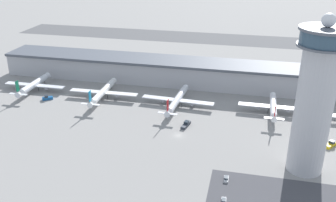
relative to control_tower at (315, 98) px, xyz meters
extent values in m
plane|color=gray|center=(-56.39, 16.10, -31.85)|extent=(1000.00, 1000.00, 0.00)
cube|color=#B2B2B7|center=(-56.39, 86.10, -24.90)|extent=(265.25, 22.00, 13.92)
cube|color=#4C515B|center=(-56.39, 86.10, -17.14)|extent=(265.25, 25.00, 1.60)
cube|color=#515154|center=(-56.39, 209.36, -31.85)|extent=(397.87, 44.00, 0.01)
cylinder|color=#BCBCC1|center=(0.00, 0.00, -5.76)|extent=(14.26, 14.26, 52.19)
cylinder|color=#565B66|center=(0.00, 0.00, 20.73)|extent=(19.72, 19.72, 0.80)
cylinder|color=#334C60|center=(0.00, 0.00, 23.72)|extent=(18.14, 18.14, 5.17)
cylinder|color=#565B66|center=(0.00, 0.00, 26.80)|extent=(19.72, 19.72, 1.00)
sphere|color=white|center=(0.00, 0.00, 29.83)|extent=(5.05, 5.05, 5.05)
cylinder|color=silver|center=(-155.68, 52.68, -27.61)|extent=(4.28, 26.90, 3.98)
cone|color=silver|center=(-155.84, 67.90, -27.61)|extent=(4.02, 3.63, 3.98)
cone|color=silver|center=(-155.50, 36.86, -27.61)|extent=(3.64, 4.82, 3.59)
cube|color=silver|center=(-155.68, 53.22, -28.31)|extent=(39.37, 4.83, 0.44)
cylinder|color=#A8A8B2|center=(-163.95, 54.13, -29.51)|extent=(2.24, 4.41, 2.19)
cylinder|color=#A8A8B2|center=(-147.44, 54.31, -29.51)|extent=(2.24, 4.41, 2.19)
cube|color=#14704C|center=(-155.49, 35.91, -22.43)|extent=(0.33, 2.80, 6.38)
cube|color=silver|center=(-155.49, 35.51, -27.21)|extent=(11.18, 2.12, 0.24)
cylinder|color=black|center=(-155.81, 64.91, -30.73)|extent=(0.28, 0.28, 2.25)
cylinder|color=black|center=(-152.88, 52.45, -30.73)|extent=(0.28, 0.28, 2.25)
cylinder|color=black|center=(-158.46, 52.39, -30.73)|extent=(0.28, 0.28, 2.25)
cylinder|color=white|center=(-108.97, 50.63, -27.44)|extent=(4.45, 31.65, 3.75)
cone|color=white|center=(-109.36, 68.10, -27.44)|extent=(3.82, 3.46, 3.75)
cone|color=white|center=(-108.57, 32.60, -27.44)|extent=(3.47, 4.57, 3.38)
cube|color=white|center=(-108.98, 51.26, -28.10)|extent=(41.52, 5.32, 0.44)
cylinder|color=#A8A8B2|center=(-117.70, 52.07, -29.23)|extent=(2.15, 4.17, 2.06)
cylinder|color=#A8A8B2|center=(-100.31, 52.45, -29.23)|extent=(2.15, 4.17, 2.06)
cube|color=#197FB2|center=(-108.55, 31.70, -22.57)|extent=(0.36, 2.81, 6.00)
cube|color=white|center=(-108.54, 31.30, -27.07)|extent=(10.54, 2.23, 0.24)
cylinder|color=black|center=(-109.29, 65.21, -30.59)|extent=(0.28, 0.28, 2.53)
cylinder|color=black|center=(-106.34, 50.52, -30.59)|extent=(0.28, 0.28, 2.53)
cylinder|color=black|center=(-111.59, 50.40, -30.59)|extent=(0.28, 0.28, 2.53)
cylinder|color=silver|center=(-63.87, 49.89, -27.80)|extent=(5.58, 32.70, 3.71)
cone|color=silver|center=(-62.84, 67.81, -27.80)|extent=(3.90, 3.55, 3.71)
cone|color=silver|center=(-64.94, 31.43, -27.80)|extent=(3.59, 4.64, 3.34)
cube|color=silver|center=(-63.84, 50.54, -28.45)|extent=(41.73, 6.79, 0.44)
cylinder|color=#A8A8B2|center=(-72.49, 52.04, -29.57)|extent=(2.27, 4.19, 2.04)
cylinder|color=#A8A8B2|center=(-55.07, 51.04, -29.57)|extent=(2.27, 4.19, 2.04)
cube|color=red|center=(-64.99, 30.54, -22.98)|extent=(0.46, 2.81, 5.94)
cube|color=silver|center=(-65.01, 30.14, -27.43)|extent=(10.49, 2.59, 0.24)
cylinder|color=black|center=(-63.01, 64.94, -30.75)|extent=(0.28, 0.28, 2.20)
cylinder|color=black|center=(-61.29, 49.60, -30.75)|extent=(0.28, 0.28, 2.20)
cylinder|color=black|center=(-66.47, 49.89, -30.75)|extent=(0.28, 0.28, 2.20)
cylinder|color=white|center=(-11.17, 51.84, -27.34)|extent=(3.69, 25.84, 3.49)
cone|color=white|center=(-11.06, 66.32, -27.34)|extent=(3.52, 3.17, 3.49)
cone|color=white|center=(-11.29, 36.84, -27.34)|extent=(3.18, 4.22, 3.14)
cube|color=white|center=(-11.17, 52.36, -27.96)|extent=(37.28, 4.69, 0.44)
cylinder|color=#A8A8B2|center=(-18.98, 53.42, -29.01)|extent=(1.95, 3.86, 1.92)
cylinder|color=#A8A8B2|center=(-3.34, 53.30, -29.01)|extent=(1.95, 3.86, 1.92)
cube|color=red|center=(-11.30, 36.00, -22.80)|extent=(0.32, 2.80, 5.59)
cube|color=white|center=(-11.30, 35.60, -26.99)|extent=(9.80, 2.08, 0.24)
cylinder|color=black|center=(-11.08, 63.55, -30.47)|extent=(0.28, 0.28, 2.76)
cylinder|color=black|center=(-8.73, 51.54, -30.47)|extent=(0.28, 0.28, 2.76)
cylinder|color=black|center=(-13.62, 51.58, -30.47)|extent=(0.28, 0.28, 2.76)
cube|color=black|center=(14.09, 21.97, -31.79)|extent=(5.77, 6.49, 0.12)
cube|color=gold|center=(14.09, 21.97, -31.13)|extent=(6.59, 7.50, 1.44)
cube|color=#232D38|center=(14.55, 22.57, -29.83)|extent=(3.13, 3.14, 1.18)
cube|color=black|center=(-54.60, 26.53, -31.79)|extent=(3.69, 7.45, 0.12)
cube|color=#2D333D|center=(-54.60, 26.53, -31.18)|extent=(4.06, 8.79, 1.36)
cube|color=#232D38|center=(-54.43, 27.36, -29.94)|extent=(2.57, 2.92, 1.11)
cube|color=black|center=(-140.76, 41.74, -31.79)|extent=(5.43, 4.85, 0.12)
cube|color=#195699|center=(-140.76, 41.74, -31.09)|extent=(6.26, 5.50, 1.53)
cube|color=#232D38|center=(-141.25, 41.38, -29.70)|extent=(2.70, 2.76, 1.25)
cube|color=black|center=(-30.61, -15.21, -31.79)|extent=(1.71, 3.58, 0.12)
cube|color=silver|center=(-30.61, -15.21, -31.46)|extent=(1.78, 4.27, 0.79)
cube|color=#232D38|center=(-30.61, -15.10, -30.75)|extent=(1.56, 2.35, 0.64)
cube|color=black|center=(-30.30, -29.18, -31.79)|extent=(1.81, 3.61, 0.12)
cube|color=silver|center=(-30.30, -29.18, -31.46)|extent=(1.91, 4.29, 0.79)
cube|color=#232D38|center=(-30.30, -29.28, -30.73)|extent=(1.61, 2.39, 0.65)
camera|label=1|loc=(-25.36, -140.44, 56.46)|focal=40.00mm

